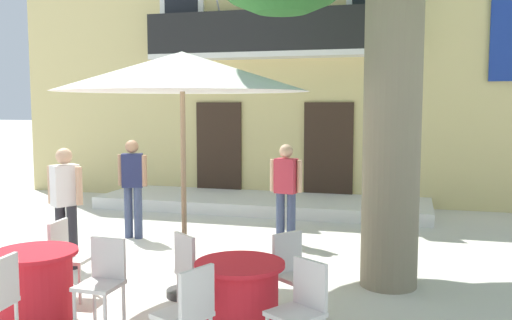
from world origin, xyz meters
TOP-DOWN VIEW (x-y plane):
  - ground_plane at (0.00, 0.00)m, footprint 120.00×120.00m
  - building_facade at (0.99, 6.99)m, footprint 13.00×5.09m
  - entrance_step_platform at (0.98, 4.02)m, footprint 7.08×1.96m
  - cafe_table_near_tree at (2.55, -2.52)m, footprint 0.86×0.86m
  - cafe_chair_near_tree_0 at (1.91, -2.12)m, footprint 0.56×0.56m
  - cafe_chair_near_tree_1 at (2.32, -3.24)m, footprint 0.53×0.53m
  - cafe_chair_near_tree_2 at (3.21, -2.87)m, footprint 0.55×0.55m
  - cafe_chair_near_tree_3 at (2.93, -1.87)m, footprint 0.56×0.56m
  - cafe_table_middle at (0.40, -2.70)m, footprint 0.86×0.86m
  - cafe_chair_middle_1 at (1.15, -2.64)m, footprint 0.41×0.41m
  - cafe_chair_middle_2 at (0.26, -1.96)m, footprint 0.43×0.43m
  - cafe_umbrella at (1.56, -1.54)m, footprint 2.90×2.90m
  - pedestrian_near_entrance at (-0.45, -0.93)m, footprint 0.53×0.40m
  - pedestrian_mid_plaza at (2.15, 1.26)m, footprint 0.53×0.29m
  - pedestrian_by_tree at (-0.41, 0.89)m, footprint 0.53×0.33m

SIDE VIEW (x-z plane):
  - ground_plane at x=0.00m, z-range 0.00..0.00m
  - entrance_step_platform at x=0.98m, z-range 0.00..0.25m
  - cafe_table_near_tree at x=2.55m, z-range 0.01..0.77m
  - cafe_table_middle at x=0.40m, z-range 0.01..0.77m
  - cafe_chair_near_tree_0 at x=1.91m, z-range 0.07..0.98m
  - cafe_chair_near_tree_1 at x=2.32m, z-range 0.07..0.98m
  - cafe_chair_near_tree_2 at x=3.21m, z-range 0.07..0.98m
  - cafe_chair_near_tree_3 at x=2.93m, z-range 0.07..0.98m
  - cafe_chair_middle_1 at x=1.15m, z-range 0.07..0.98m
  - cafe_chair_middle_2 at x=0.26m, z-range 0.07..0.98m
  - pedestrian_mid_plaza at x=2.15m, z-range 0.10..1.72m
  - pedestrian_by_tree at x=-0.41m, z-range 0.11..1.77m
  - pedestrian_near_entrance at x=-0.45m, z-range 0.11..1.78m
  - cafe_umbrella at x=1.56m, z-range 1.19..4.04m
  - building_facade at x=0.99m, z-range 0.00..7.50m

